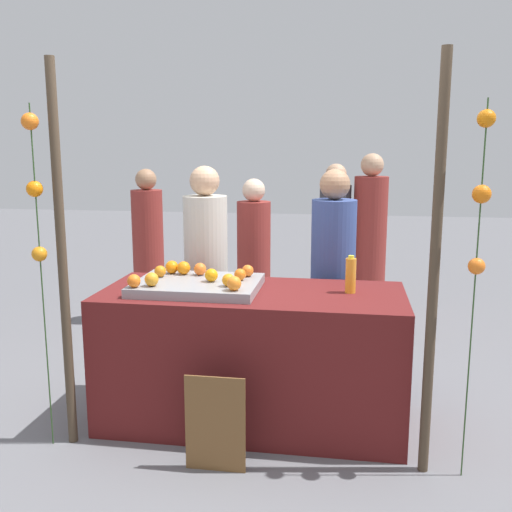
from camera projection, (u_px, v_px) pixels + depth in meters
The scene contains 26 objects.
ground_plane at pixel (252, 419), 3.87m from camera, with size 24.00×24.00×0.00m, color slate.
stall_counter at pixel (252, 356), 3.78m from camera, with size 1.93×0.83×0.88m, color #5B1919.
orange_tray at pixel (198, 285), 3.73m from camera, with size 0.79×0.60×0.06m, color gray.
orange_0 at pixel (228, 280), 3.57m from camera, with size 0.08×0.08×0.08m, color orange.
orange_1 at pixel (240, 275), 3.73m from camera, with size 0.08×0.08×0.08m, color orange.
orange_2 at pixel (211, 275), 3.69m from camera, with size 0.08×0.08×0.08m, color orange.
orange_3 at pixel (152, 279), 3.57m from camera, with size 0.09×0.09×0.09m, color orange.
orange_4 at pixel (248, 271), 3.84m from camera, with size 0.08×0.08×0.08m, color orange.
orange_5 at pixel (234, 283), 3.46m from camera, with size 0.09×0.09×0.09m, color orange.
orange_6 at pixel (184, 268), 3.90m from camera, with size 0.09×0.09×0.09m, color orange.
orange_7 at pixel (134, 281), 3.54m from camera, with size 0.08×0.08×0.08m, color orange.
orange_8 at pixel (200, 269), 3.88m from camera, with size 0.08×0.08×0.08m, color orange.
orange_9 at pixel (172, 267), 3.93m from camera, with size 0.09×0.09×0.09m, color orange.
orange_10 at pixel (160, 271), 3.82m from camera, with size 0.08×0.08×0.08m, color orange.
juice_bottle at pixel (351, 275), 3.64m from camera, with size 0.07×0.07×0.24m.
chalkboard_sign at pixel (215, 425), 3.21m from camera, with size 0.34×0.03×0.57m.
vendor_left at pixel (206, 282), 4.44m from camera, with size 0.33×0.33×1.65m.
vendor_right at pixel (332, 287), 4.31m from camera, with size 0.33×0.33×1.63m.
crowd_person_0 at pixel (334, 247), 6.09m from camera, with size 0.32×0.32×1.62m.
crowd_person_1 at pixel (254, 268), 5.27m from camera, with size 0.30×0.30×1.51m.
crowd_person_2 at pixel (148, 251), 5.94m from camera, with size 0.31×0.31×1.57m.
crowd_person_3 at pixel (369, 243), 6.01m from camera, with size 0.35×0.35×1.72m.
canopy_post_left at pixel (62, 260), 3.37m from camera, with size 0.06×0.06×2.28m, color #473828.
canopy_post_right at pixel (434, 272), 3.05m from camera, with size 0.06×0.06×2.28m, color #473828.
garland_strand_left at pixel (35, 189), 3.26m from camera, with size 0.10×0.10×2.03m.
garland_strand_right at pixel (481, 197), 2.92m from camera, with size 0.09×0.10×2.03m.
Camera 1 is at (0.59, -3.55, 1.79)m, focal length 40.71 mm.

